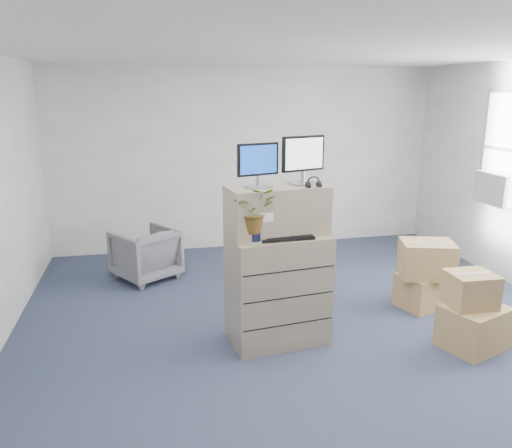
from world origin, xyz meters
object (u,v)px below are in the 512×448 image
Objects in this scene: monitor_left at (258,163)px; keyboard at (286,237)px; filing_cabinet_lower at (278,289)px; office_chair at (145,252)px; water_bottle at (283,219)px; potted_plant at (254,216)px; monitor_right at (303,157)px.

monitor_left reaches higher than keyboard.
office_chair is at bearing 115.11° from filing_cabinet_lower.
potted_plant reaches higher than water_bottle.
keyboard is at bearing -95.87° from water_bottle.
potted_plant is (-0.53, -0.23, -0.49)m from monitor_right.
water_bottle reaches higher than filing_cabinet_lower.
monitor_left reaches higher than water_bottle.
monitor_right is 0.75m from potted_plant.
potted_plant is (-0.31, -0.02, 0.22)m from keyboard.
office_chair is (-1.07, 2.03, -1.41)m from monitor_left.
water_bottle is at bearing 37.26° from filing_cabinet_lower.
water_bottle is 2.54m from office_chair.
keyboard is (-0.22, -0.21, -0.71)m from monitor_right.
potted_plant is at bearing -149.38° from water_bottle.
potted_plant is (-0.33, -0.19, 0.09)m from water_bottle.
monitor_right reaches higher than monitor_left.
monitor_left reaches higher than potted_plant.
water_bottle is 0.39m from potted_plant.
monitor_left is 2.70m from office_chair.
monitor_left is 0.73m from keyboard.
office_chair is (-1.52, 1.95, -1.44)m from monitor_right.
keyboard is 2.63m from office_chair.
office_chair is at bearing 119.32° from keyboard.
keyboard is at bearing -43.93° from monitor_left.
filing_cabinet_lower is at bearing 105.71° from keyboard.
water_bottle is at bearing 170.82° from monitor_right.
monitor_right reaches higher than water_bottle.
keyboard is 0.38m from potted_plant.
water_bottle is (0.06, 0.05, 0.69)m from filing_cabinet_lower.
water_bottle is (0.02, 0.18, 0.13)m from keyboard.
keyboard is at bearing -154.40° from monitor_right.
potted_plant reaches higher than keyboard.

